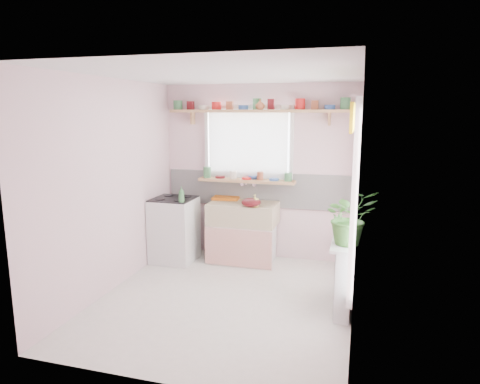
# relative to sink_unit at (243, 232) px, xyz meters

# --- Properties ---
(room) EXTENTS (3.20, 3.20, 3.20)m
(room) POSITION_rel_sink_unit_xyz_m (0.81, -0.43, 0.94)
(room) COLOR white
(room) RESTS_ON ground
(sink_unit) EXTENTS (0.95, 0.65, 1.11)m
(sink_unit) POSITION_rel_sink_unit_xyz_m (0.00, 0.00, 0.00)
(sink_unit) COLOR white
(sink_unit) RESTS_ON ground
(cooker) EXTENTS (0.58, 0.58, 0.93)m
(cooker) POSITION_rel_sink_unit_xyz_m (-0.95, -0.24, 0.03)
(cooker) COLOR white
(cooker) RESTS_ON ground
(radiator_ledge) EXTENTS (0.22, 0.95, 0.78)m
(radiator_ledge) POSITION_rel_sink_unit_xyz_m (1.45, -1.09, -0.03)
(radiator_ledge) COLOR white
(radiator_ledge) RESTS_ON ground
(windowsill) EXTENTS (1.40, 0.22, 0.04)m
(windowsill) POSITION_rel_sink_unit_xyz_m (-0.00, 0.19, 0.71)
(windowsill) COLOR tan
(windowsill) RESTS_ON room
(pine_shelf) EXTENTS (2.52, 0.24, 0.04)m
(pine_shelf) POSITION_rel_sink_unit_xyz_m (0.15, 0.18, 1.69)
(pine_shelf) COLOR tan
(pine_shelf) RESTS_ON room
(shelf_crockery) EXTENTS (2.47, 0.11, 0.12)m
(shelf_crockery) POSITION_rel_sink_unit_xyz_m (0.13, 0.18, 1.76)
(shelf_crockery) COLOR #3F7F4C
(shelf_crockery) RESTS_ON pine_shelf
(sill_crockery) EXTENTS (1.35, 0.11, 0.12)m
(sill_crockery) POSITION_rel_sink_unit_xyz_m (-0.02, 0.19, 0.78)
(sill_crockery) COLOR #3F7F4C
(sill_crockery) RESTS_ON windowsill
(dish_tray) EXTENTS (0.41, 0.32, 0.04)m
(dish_tray) POSITION_rel_sink_unit_xyz_m (-0.31, 0.21, 0.44)
(dish_tray) COLOR #D06512
(dish_tray) RESTS_ON sink_unit
(colander) EXTENTS (0.31, 0.31, 0.12)m
(colander) POSITION_rel_sink_unit_xyz_m (0.17, -0.19, 0.48)
(colander) COLOR #4E0D12
(colander) RESTS_ON sink_unit
(jade_plant) EXTENTS (0.65, 0.62, 0.57)m
(jade_plant) POSITION_rel_sink_unit_xyz_m (1.48, -1.28, 0.63)
(jade_plant) COLOR #3D712D
(jade_plant) RESTS_ON radiator_ledge
(fruit_bowl) EXTENTS (0.34, 0.34, 0.07)m
(fruit_bowl) POSITION_rel_sink_unit_xyz_m (1.45, -1.02, 0.38)
(fruit_bowl) COLOR silver
(fruit_bowl) RESTS_ON radiator_ledge
(herb_pot) EXTENTS (0.12, 0.09, 0.22)m
(herb_pot) POSITION_rel_sink_unit_xyz_m (1.36, -0.94, 0.45)
(herb_pot) COLOR #316327
(herb_pot) RESTS_ON radiator_ledge
(soap_bottle_sink) EXTENTS (0.10, 0.10, 0.17)m
(soap_bottle_sink) POSITION_rel_sink_unit_xyz_m (0.22, -0.19, 0.50)
(soap_bottle_sink) COLOR #E8DC67
(soap_bottle_sink) RESTS_ON sink_unit
(sill_cup) EXTENTS (0.15, 0.15, 0.09)m
(sill_cup) POSITION_rel_sink_unit_xyz_m (-0.62, 0.25, 0.77)
(sill_cup) COLOR white
(sill_cup) RESTS_ON windowsill
(sill_bowl) EXTENTS (0.22, 0.22, 0.05)m
(sill_bowl) POSITION_rel_sink_unit_xyz_m (0.10, 0.25, 0.76)
(sill_bowl) COLOR #3760B5
(sill_bowl) RESTS_ON windowsill
(shelf_vase) EXTENTS (0.17, 0.17, 0.14)m
(shelf_vase) POSITION_rel_sink_unit_xyz_m (0.21, 0.12, 1.78)
(shelf_vase) COLOR #B55F37
(shelf_vase) RESTS_ON pine_shelf
(cooker_bottle) EXTENTS (0.11, 0.11, 0.21)m
(cooker_bottle) POSITION_rel_sink_unit_xyz_m (-0.73, -0.46, 0.59)
(cooker_bottle) COLOR #3E7D45
(cooker_bottle) RESTS_ON cooker
(fruit) EXTENTS (0.20, 0.14, 0.10)m
(fruit) POSITION_rel_sink_unit_xyz_m (1.45, -1.01, 0.43)
(fruit) COLOR orange
(fruit) RESTS_ON fruit_bowl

